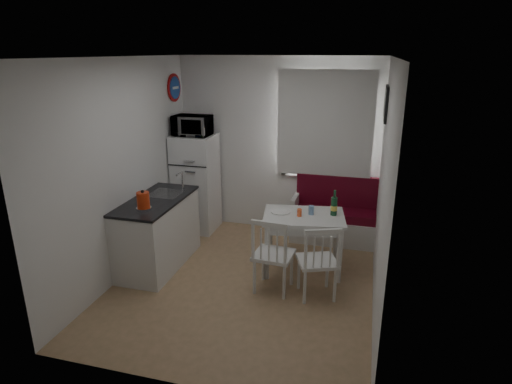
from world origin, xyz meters
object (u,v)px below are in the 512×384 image
chair_right (317,255)px  fridge (196,183)px  wine_bottle (334,203)px  bench (337,220)px  chair_left (272,248)px  microwave (192,126)px  dining_table (304,221)px  kettle (143,200)px  kitchen_counter (158,232)px

chair_right → fridge: size_ratio=0.36×
fridge → chair_right: bearing=-37.3°
chair_right → wine_bottle: (0.10, 0.76, 0.35)m
fridge → bench: bearing=3.0°
chair_left → microwave: 2.41m
dining_table → chair_left: (-0.25, -0.66, -0.09)m
chair_right → kettle: bearing=160.5°
kitchen_counter → fridge: fridge is taller
chair_left → fridge: (-1.55, 1.56, 0.17)m
chair_left → kettle: size_ratio=2.11×
kitchen_counter → dining_table: kitchen_counter is taller
bench → dining_table: size_ratio=1.21×
kettle → dining_table: bearing=22.3°
fridge → chair_left: bearing=-45.3°
dining_table → wine_bottle: 0.44m
chair_right → dining_table: bearing=89.4°
chair_right → microwave: 2.76m
chair_left → chair_right: 0.50m
fridge → microwave: bearing=-90.0°
kitchen_counter → chair_right: (2.07, -0.32, 0.09)m
bench → chair_left: size_ratio=2.66×
fridge → wine_bottle: fridge is taller
dining_table → microwave: bearing=145.4°
kitchen_counter → chair_right: size_ratio=2.47×
kitchen_counter → dining_table: size_ratio=1.22×
fridge → microwave: microwave is taller
kettle → wine_bottle: (2.12, 0.82, -0.12)m
kettle → chair_right: bearing=1.8°
wine_bottle → kitchen_counter: bearing=-168.4°
bench → chair_left: bench is taller
kitchen_counter → microwave: size_ratio=2.49×
dining_table → chair_right: bearing=-78.6°
bench → kettle: (-2.11, -1.73, 0.71)m
chair_left → wine_bottle: 1.03m
microwave → kettle: size_ratio=2.27×
dining_table → kettle: size_ratio=4.63×
chair_left → kettle: (-1.52, -0.06, 0.45)m
chair_right → microwave: microwave is taller
bench → chair_left: bearing=-109.5°
chair_left → chair_right: size_ratio=0.92×
bench → kettle: bearing=-140.6°
dining_table → microwave: microwave is taller
chair_left → fridge: size_ratio=0.33×
dining_table → microwave: (-1.80, 0.85, 0.97)m
microwave → chair_right: bearing=-36.4°
chair_right → fridge: 2.58m
fridge → kettle: (0.03, -1.62, 0.28)m
bench → wine_bottle: wine_bottle is taller
dining_table → fridge: size_ratio=0.73×
fridge → wine_bottle: 2.30m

